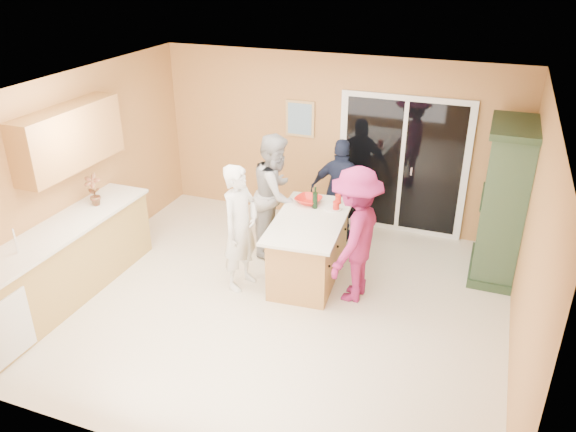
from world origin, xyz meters
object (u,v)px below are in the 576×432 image
(green_hutch, at_px, (503,204))
(woman_white, at_px, (240,228))
(kitchen_island, at_px, (309,250))
(woman_navy, at_px, (341,191))
(woman_magenta, at_px, (355,235))
(woman_grey, at_px, (276,194))

(green_hutch, bearing_deg, woman_white, -153.97)
(kitchen_island, height_order, woman_navy, woman_navy)
(green_hutch, distance_m, woman_magenta, 2.04)
(green_hutch, relative_size, woman_navy, 1.33)
(green_hutch, height_order, woman_navy, green_hutch)
(woman_white, bearing_deg, woman_grey, 8.49)
(woman_grey, relative_size, woman_navy, 1.11)
(woman_white, height_order, woman_magenta, woman_magenta)
(woman_navy, height_order, woman_magenta, woman_magenta)
(woman_magenta, bearing_deg, woman_navy, -152.25)
(kitchen_island, bearing_deg, woman_magenta, -24.74)
(green_hutch, distance_m, woman_navy, 2.20)
(green_hutch, height_order, woman_grey, green_hutch)
(woman_grey, bearing_deg, kitchen_island, -134.48)
(green_hutch, xyz_separation_m, woman_white, (-3.01, -1.47, -0.18))
(woman_navy, bearing_deg, woman_white, 58.58)
(kitchen_island, xyz_separation_m, green_hutch, (2.27, 0.98, 0.61))
(kitchen_island, relative_size, green_hutch, 0.81)
(kitchen_island, bearing_deg, woman_navy, 81.08)
(woman_grey, bearing_deg, woman_navy, -56.29)
(kitchen_island, height_order, green_hutch, green_hutch)
(woman_navy, bearing_deg, green_hutch, 170.22)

